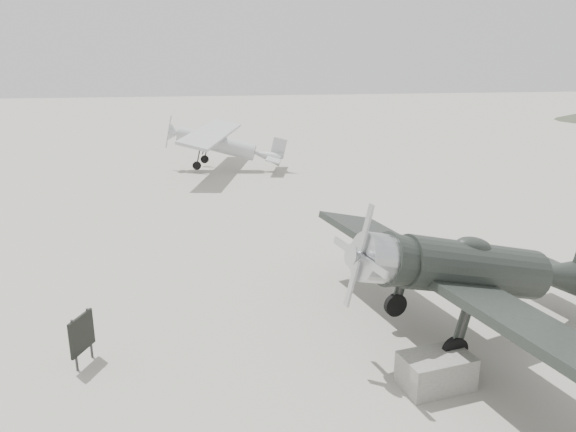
% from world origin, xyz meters
% --- Properties ---
extents(ground, '(160.00, 160.00, 0.00)m').
position_xyz_m(ground, '(0.00, 0.00, 0.00)').
color(ground, gray).
rests_on(ground, ground).
extents(lowwing_monoplane, '(8.69, 12.02, 3.86)m').
position_xyz_m(lowwing_monoplane, '(5.11, -3.92, 2.04)').
color(lowwing_monoplane, black).
rests_on(lowwing_monoplane, ground).
extents(highwing_monoplane, '(7.84, 10.95, 3.10)m').
position_xyz_m(highwing_monoplane, '(-1.03, 19.75, 1.94)').
color(highwing_monoplane, '#A1A4A6').
rests_on(highwing_monoplane, ground).
extents(equipment_block, '(1.82, 1.33, 0.83)m').
position_xyz_m(equipment_block, '(3.05, -5.91, 0.41)').
color(equipment_block, slate).
rests_on(equipment_block, ground).
extents(sign_board, '(0.44, 0.91, 1.40)m').
position_xyz_m(sign_board, '(-5.41, -3.62, 0.83)').
color(sign_board, '#333333').
rests_on(sign_board, ground).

